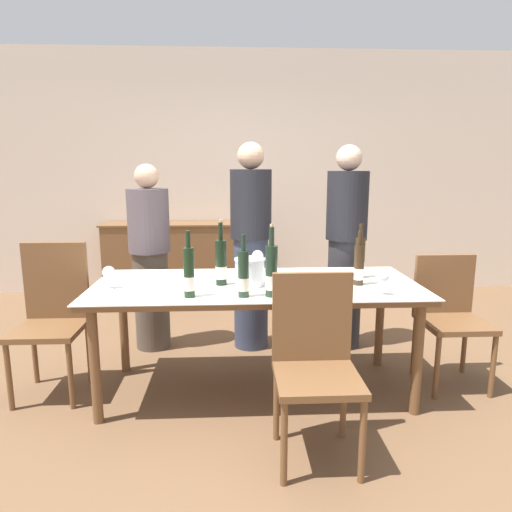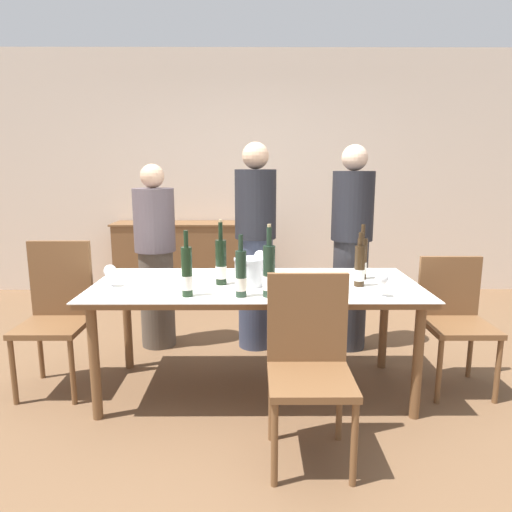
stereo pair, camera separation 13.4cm
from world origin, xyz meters
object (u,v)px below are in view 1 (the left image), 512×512
(wine_bottle_1, at_px, (189,274))
(chair_right_end, at_px, (449,310))
(wine_bottle_4, at_px, (359,266))
(person_host, at_px, (150,259))
(ice_bucket, at_px, (250,271))
(wine_glass_2, at_px, (109,273))
(wine_glass_0, at_px, (258,257))
(dining_table, at_px, (256,293))
(wine_bottle_5, at_px, (243,275))
(chair_near_front, at_px, (315,354))
(wine_bottle_3, at_px, (360,259))
(sideboard_cabinet, at_px, (177,260))
(chair_left_end, at_px, (53,310))
(person_guest_right, at_px, (346,248))
(person_guest_left, at_px, (251,247))
(wine_bottle_2, at_px, (271,272))
(wine_glass_1, at_px, (383,278))
(wine_bottle_0, at_px, (221,263))

(wine_bottle_1, distance_m, chair_right_end, 1.82)
(wine_bottle_1, distance_m, wine_bottle_4, 1.07)
(wine_bottle_1, relative_size, person_host, 0.26)
(ice_bucket, xyz_separation_m, wine_glass_2, (-0.87, -0.03, 0.00))
(wine_glass_0, bearing_deg, person_host, 151.59)
(dining_table, xyz_separation_m, wine_bottle_1, (-0.40, -0.30, 0.20))
(wine_bottle_5, relative_size, person_host, 0.24)
(wine_glass_2, distance_m, chair_near_front, 1.36)
(wine_glass_2, bearing_deg, wine_bottle_3, 6.84)
(wine_bottle_3, bearing_deg, person_host, 155.59)
(wine_bottle_4, relative_size, wine_glass_2, 2.44)
(wine_bottle_1, relative_size, wine_glass_2, 2.75)
(sideboard_cabinet, xyz_separation_m, wine_bottle_5, (0.71, -2.65, 0.44))
(wine_bottle_1, height_order, chair_left_end, wine_bottle_1)
(person_guest_right, bearing_deg, person_host, 178.18)
(ice_bucket, distance_m, wine_bottle_5, 0.27)
(ice_bucket, height_order, person_guest_left, person_guest_left)
(wine_bottle_1, bearing_deg, chair_near_front, -29.58)
(person_guest_right, bearing_deg, sideboard_cabinet, 134.72)
(wine_bottle_5, bearing_deg, sideboard_cabinet, 104.96)
(wine_bottle_2, height_order, wine_bottle_5, wine_bottle_2)
(dining_table, xyz_separation_m, person_guest_left, (-0.00, 0.79, 0.16))
(wine_bottle_2, distance_m, wine_glass_1, 0.65)
(person_host, bearing_deg, person_guest_left, -1.66)
(dining_table, distance_m, wine_bottle_4, 0.68)
(chair_right_end, bearing_deg, ice_bucket, -174.62)
(wine_bottle_3, relative_size, wine_glass_0, 2.40)
(wine_bottle_2, distance_m, wine_glass_2, 1.01)
(chair_right_end, bearing_deg, chair_near_front, -144.75)
(chair_left_end, distance_m, person_host, 0.91)
(wine_bottle_2, xyz_separation_m, wine_bottle_4, (0.58, 0.24, -0.02))
(wine_glass_0, bearing_deg, chair_near_front, -77.02)
(dining_table, distance_m, person_guest_right, 1.09)
(wine_bottle_2, relative_size, chair_left_end, 0.43)
(wine_bottle_2, bearing_deg, wine_glass_0, 93.76)
(wine_bottle_5, bearing_deg, chair_near_front, -45.99)
(dining_table, distance_m, person_host, 1.15)
(wine_bottle_3, height_order, person_host, person_host)
(wine_bottle_3, relative_size, person_host, 0.25)
(wine_glass_2, bearing_deg, sideboard_cabinet, 87.28)
(dining_table, height_order, chair_near_front, chair_near_front)
(ice_bucket, relative_size, wine_bottle_3, 0.53)
(wine_bottle_0, relative_size, wine_bottle_1, 1.08)
(wine_bottle_4, relative_size, wine_glass_1, 2.40)
(wine_bottle_0, distance_m, wine_bottle_4, 0.87)
(ice_bucket, bearing_deg, chair_left_end, 173.82)
(person_host, bearing_deg, wine_glass_2, -96.02)
(wine_glass_2, relative_size, person_guest_left, 0.08)
(wine_glass_0, distance_m, chair_right_end, 1.38)
(sideboard_cabinet, distance_m, wine_bottle_0, 2.48)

